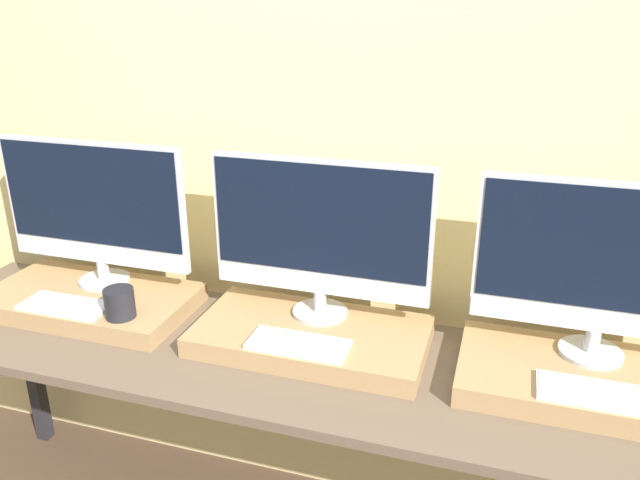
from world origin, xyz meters
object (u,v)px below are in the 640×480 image
mug (120,303)px  keyboard_center (298,344)px  monitor_center (320,233)px  keyboard_left (66,305)px  monitor_right (606,265)px  keyboard_right (597,393)px  monitor_left (94,208)px

mug → keyboard_center: 0.58m
monitor_center → keyboard_center: bearing=-90.0°
keyboard_left → monitor_right: size_ratio=0.43×
monitor_right → keyboard_right: monitor_right is taller
monitor_center → monitor_right: same height
keyboard_left → keyboard_right: bearing=0.0°
monitor_left → keyboard_right: size_ratio=2.34×
monitor_center → keyboard_center: 0.33m
mug → keyboard_center: mug is taller
monitor_left → monitor_center: same height
mug → monitor_center: monitor_center is taller
monitor_left → keyboard_center: 0.85m
monitor_left → monitor_right: bearing=0.0°
mug → monitor_right: bearing=8.4°
monitor_right → keyboard_left: bearing=-172.6°
keyboard_left → monitor_right: monitor_right is taller
mug → keyboard_center: (0.58, 0.00, -0.04)m
keyboard_center → keyboard_right: same height
mug → keyboard_right: size_ratio=0.33×
keyboard_center → keyboard_right: 0.78m
mug → monitor_center: size_ratio=0.14×
keyboard_left → keyboard_center: same height
monitor_center → monitor_right: bearing=0.0°
monitor_right → keyboard_right: (0.00, -0.20, -0.26)m
monitor_right → monitor_left: bearing=180.0°
mug → keyboard_center: size_ratio=0.33×
monitor_left → keyboard_left: monitor_left is taller
monitor_left → keyboard_center: bearing=-14.5°
mug → keyboard_right: bearing=0.0°
monitor_left → keyboard_center: (0.78, -0.20, -0.26)m
mug → keyboard_right: mug is taller
keyboard_center → monitor_right: monitor_right is taller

